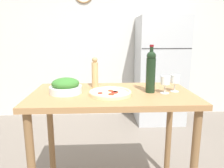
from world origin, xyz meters
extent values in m
cube|color=silver|center=(0.00, 2.15, 1.30)|extent=(6.40, 0.06, 2.60)
cube|color=#B7BCC1|center=(0.86, 1.78, 0.84)|extent=(0.74, 0.63, 1.68)
cube|color=black|center=(0.86, 1.47, 1.21)|extent=(0.73, 0.01, 0.01)
cylinder|color=#B2B2B7|center=(0.60, 1.45, 0.76)|extent=(0.02, 0.02, 0.76)
cube|color=#A87A4C|center=(0.00, 0.00, 0.93)|extent=(1.25, 0.70, 0.04)
cylinder|color=olive|center=(-0.56, 0.29, 0.46)|extent=(0.06, 0.06, 0.91)
cylinder|color=olive|center=(0.56, 0.29, 0.46)|extent=(0.06, 0.06, 0.91)
cylinder|color=black|center=(0.30, -0.01, 1.09)|extent=(0.07, 0.07, 0.27)
sphere|color=black|center=(0.30, -0.01, 1.24)|extent=(0.07, 0.07, 0.07)
cylinder|color=black|center=(0.30, -0.01, 1.27)|extent=(0.03, 0.03, 0.07)
cylinder|color=maroon|center=(0.30, -0.01, 1.31)|extent=(0.03, 0.03, 0.02)
cylinder|color=silver|center=(0.40, -0.04, 0.96)|extent=(0.07, 0.07, 0.00)
cylinder|color=silver|center=(0.40, -0.04, 0.99)|extent=(0.01, 0.01, 0.07)
cylinder|color=white|center=(0.40, -0.04, 1.06)|extent=(0.07, 0.07, 0.06)
cylinder|color=maroon|center=(0.40, -0.04, 1.04)|extent=(0.06, 0.06, 0.02)
cylinder|color=silver|center=(0.49, 0.01, 0.96)|extent=(0.07, 0.07, 0.00)
cylinder|color=silver|center=(0.49, 0.01, 0.99)|extent=(0.01, 0.01, 0.07)
cylinder|color=white|center=(0.49, 0.01, 1.06)|extent=(0.07, 0.07, 0.06)
cylinder|color=maroon|center=(0.49, 0.01, 1.03)|extent=(0.06, 0.06, 0.02)
cylinder|color=tan|center=(-0.14, 0.17, 1.06)|extent=(0.05, 0.05, 0.22)
sphere|color=tan|center=(-0.14, 0.17, 1.19)|extent=(0.05, 0.05, 0.05)
cylinder|color=white|center=(-0.36, 0.00, 0.98)|extent=(0.25, 0.25, 0.05)
ellipsoid|color=#38752D|center=(-0.36, 0.00, 1.03)|extent=(0.21, 0.21, 0.09)
cylinder|color=beige|center=(-0.02, -0.06, 0.96)|extent=(0.32, 0.32, 0.02)
torus|color=beige|center=(-0.02, -0.06, 0.97)|extent=(0.32, 0.32, 0.02)
cylinder|color=red|center=(0.02, -0.06, 0.97)|extent=(0.04, 0.04, 0.01)
cylinder|color=red|center=(-0.01, -0.02, 0.97)|extent=(0.04, 0.04, 0.01)
cylinder|color=red|center=(-0.01, -0.12, 0.97)|extent=(0.04, 0.04, 0.01)
cylinder|color=red|center=(-0.09, -0.09, 0.97)|extent=(0.04, 0.04, 0.01)
cylinder|color=red|center=(0.01, -0.08, 0.97)|extent=(0.04, 0.04, 0.01)
cylinder|color=red|center=(0.01, -0.06, 0.97)|extent=(0.05, 0.05, 0.01)
camera|label=1|loc=(-0.09, -1.64, 1.39)|focal=35.00mm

